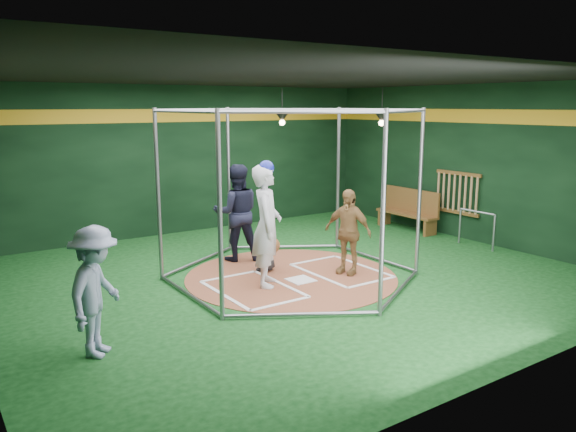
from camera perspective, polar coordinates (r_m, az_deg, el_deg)
room_shell at (r=9.80m, az=0.30°, el=3.67°), size 10.10×9.10×3.53m
clay_disc at (r=10.17m, az=0.32°, el=-6.15°), size 3.80×3.80×0.01m
home_plate at (r=9.94m, az=1.30°, el=-6.50°), size 0.43×0.43×0.01m
batter_box_left at (r=9.49m, az=-3.59°, el=-7.40°), size 1.17×1.77×0.01m
batter_box_right at (r=10.53m, az=5.38°, el=-5.53°), size 1.17×1.77×0.01m
batting_cage at (r=9.83m, az=0.33°, el=2.19°), size 4.05×4.67×3.00m
bat_rack at (r=13.54m, az=16.80°, el=2.27°), size 0.07×1.25×0.98m
pendant_lamp_near at (r=13.93m, az=-0.60°, el=9.98°), size 0.34×0.34×0.90m
pendant_lamp_far at (r=13.80m, az=9.50°, el=9.81°), size 0.34×0.34×0.90m
batter_figure at (r=9.44m, az=-2.18°, el=-0.87°), size 0.83×0.90×2.14m
visitor_leopard at (r=10.21m, az=6.09°, el=-1.58°), size 0.70×0.99×1.56m
catcher_figure at (r=10.35m, az=-2.26°, el=-2.94°), size 0.55×0.61×0.99m
umpire at (r=11.07m, az=-5.23°, el=0.35°), size 1.12×1.01×1.90m
bystander_blue at (r=7.26m, az=-18.94°, el=-7.27°), size 1.14×1.20×1.63m
dugout_bench at (r=14.18m, az=12.19°, el=0.70°), size 0.41×1.74×1.01m
steel_railing at (r=12.80m, az=18.63°, el=-0.68°), size 0.05×0.94×0.80m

